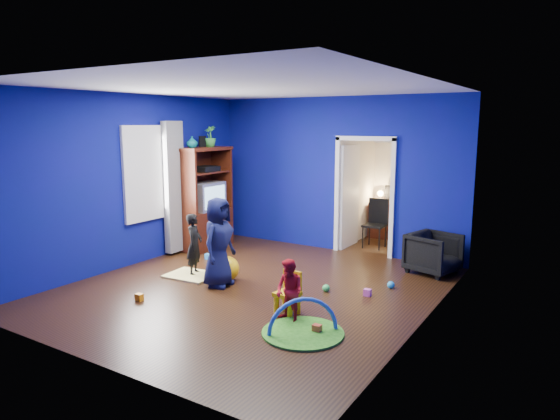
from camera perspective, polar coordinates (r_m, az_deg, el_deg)
The scene contains 34 objects.
floor at distance 7.46m, azimuth -3.20°, elevation -8.98°, with size 5.00×5.50×0.01m, color black.
ceiling at distance 7.07m, azimuth -3.44°, elevation 13.86°, with size 5.00×5.50×0.01m, color white.
wall_back at distance 9.48m, azimuth 6.34°, elevation 4.03°, with size 5.00×0.02×2.90m, color navy.
wall_front at distance 5.16m, azimuth -21.24°, elevation -1.50°, with size 5.00×0.02×2.90m, color navy.
wall_left at distance 8.79m, azimuth -16.76°, elevation 3.21°, with size 0.02×5.50×2.90m, color navy.
wall_right at distance 6.05m, azimuth 16.42°, elevation 0.36°, with size 0.02×5.50×2.90m, color navy.
alcove at distance 10.07m, azimuth 11.57°, elevation 3.08°, with size 1.00×1.75×2.50m, color silver, non-canonical shape.
armchair at distance 8.47m, azimuth 17.12°, elevation -4.75°, with size 0.71×0.73×0.66m, color black.
child_black at distance 8.10m, azimuth -9.75°, elevation -3.91°, with size 0.36×0.24×1.00m, color black.
child_navy at distance 7.45m, azimuth -7.05°, elevation -3.67°, with size 0.66×0.43×1.34m, color #0E1835.
toddler_red at distance 6.14m, azimuth 1.08°, elevation -9.26°, with size 0.38×0.30×0.79m, color red.
vase at distance 9.43m, azimuth -10.03°, elevation 7.66°, with size 0.20×0.20×0.21m, color #0D636F.
potted_plant at distance 9.82m, azimuth -8.00°, elevation 8.35°, with size 0.23×0.23×0.40m, color green.
tv_armoire at distance 9.76m, azimuth -8.66°, elevation 1.36°, with size 0.58×1.14×1.96m, color #371309.
crt_tv at distance 9.73m, azimuth -8.49°, elevation 1.57°, with size 0.46×0.70×0.54m, color silver.
yellow_blanket at distance 8.15m, azimuth -10.12°, elevation -7.34°, with size 0.75×0.60×0.03m, color #F2E07A.
hopper_ball at distance 7.80m, azimuth -6.10°, elevation -6.68°, with size 0.39×0.39×0.39m, color yellow.
kid_chair at distance 6.43m, azimuth 0.84°, elevation -9.74°, with size 0.28×0.28×0.50m, color yellow.
play_mat at distance 5.96m, azimuth 2.63°, elevation -13.84°, with size 0.96×0.96×0.03m, color green.
toy_arch at distance 5.95m, azimuth 2.63°, elevation -13.77°, with size 0.85×0.85×0.05m, color #3F8CD8.
window_left at distance 9.01m, azimuth -15.06°, elevation 4.08°, with size 0.03×0.95×1.55m, color white.
curtain at distance 9.34m, azimuth -12.03°, elevation 2.54°, with size 0.14×0.42×2.40m, color slate.
doorway at distance 9.29m, azimuth 9.63°, elevation 1.34°, with size 1.16×0.10×2.10m, color white.
study_desk at distance 10.80m, azimuth 12.59°, elevation -1.21°, with size 0.88×0.44×0.75m, color #3D140A.
desk_monitor at distance 10.82m, azimuth 12.92°, elevation 1.89°, with size 0.40×0.05×0.32m, color black.
desk_lamp at distance 10.86m, azimuth 11.41°, elevation 1.86°, with size 0.14×0.14×0.14m, color #FFD88C.
folding_chair at distance 9.90m, azimuth 10.75°, elevation -1.64°, with size 0.40×0.40×0.92m, color black.
book_shelf at distance 10.71m, azimuth 13.12°, elevation 7.55°, with size 0.88×0.24×0.04m, color white.
toy_0 at distance 5.98m, azimuth 4.24°, elevation -13.38°, with size 0.10×0.08×0.10m, color #D44523.
toy_1 at distance 7.63m, azimuth 12.57°, elevation -8.33°, with size 0.11×0.11×0.11m, color #259CD2.
toy_2 at distance 7.22m, azimuth -15.79°, elevation -9.57°, with size 0.10×0.08×0.10m, color orange.
toy_3 at distance 7.34m, azimuth 5.30°, elevation -8.85°, with size 0.11×0.11×0.11m, color green.
toy_4 at distance 7.24m, azimuth 9.96°, elevation -9.27°, with size 0.10×0.08×0.10m, color #DB52B4.
toy_5 at distance 9.07m, azimuth -8.22°, elevation -5.29°, with size 0.10×0.08×0.10m, color #298EE8.
Camera 1 is at (4.08, -5.76, 2.41)m, focal length 32.00 mm.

